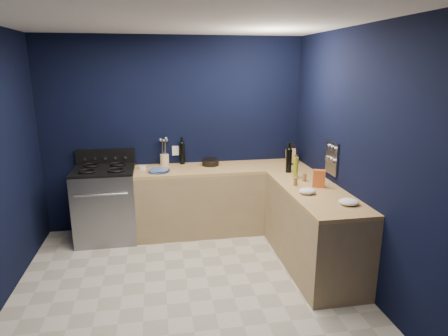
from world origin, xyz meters
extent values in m
cube|color=#BBB4A3|center=(0.00, 0.00, -0.01)|extent=(3.50, 3.50, 0.02)
cube|color=silver|center=(0.00, 0.00, 2.61)|extent=(3.50, 3.50, 0.02)
cube|color=black|center=(0.00, 1.76, 1.30)|extent=(3.50, 0.02, 2.60)
cube|color=black|center=(1.76, 0.00, 1.30)|extent=(0.02, 3.50, 2.60)
cube|color=black|center=(0.00, -1.76, 1.30)|extent=(3.50, 0.02, 2.60)
cube|color=#9B8159|center=(0.60, 1.44, 0.43)|extent=(2.30, 0.63, 0.86)
cube|color=olive|center=(0.60, 1.44, 0.88)|extent=(2.30, 0.63, 0.04)
cube|color=#9B8159|center=(1.44, 0.29, 0.43)|extent=(0.63, 1.67, 0.86)
cube|color=olive|center=(1.44, 0.29, 0.88)|extent=(0.63, 1.67, 0.04)
cube|color=gray|center=(-0.93, 1.42, 0.46)|extent=(0.76, 0.66, 0.92)
cube|color=black|center=(-0.93, 1.10, 0.45)|extent=(0.59, 0.02, 0.42)
cube|color=black|center=(-0.93, 1.42, 0.94)|extent=(0.76, 0.66, 0.03)
cube|color=black|center=(-0.93, 1.72, 1.04)|extent=(0.76, 0.06, 0.20)
cube|color=gray|center=(1.74, 0.55, 1.18)|extent=(0.02, 0.28, 0.38)
cube|color=white|center=(0.00, 1.74, 1.08)|extent=(0.09, 0.02, 0.13)
cylinder|color=teal|center=(-0.24, 1.32, 0.92)|extent=(0.30, 0.30, 0.03)
cylinder|color=white|center=(-0.45, 1.51, 0.92)|extent=(0.13, 0.13, 0.04)
cylinder|color=beige|center=(-0.15, 1.67, 0.97)|extent=(0.14, 0.14, 0.15)
cylinder|color=black|center=(0.09, 1.69, 1.05)|extent=(0.10, 0.10, 0.29)
cylinder|color=black|center=(0.46, 1.54, 0.94)|extent=(0.24, 0.24, 0.09)
cube|color=olive|center=(1.57, 1.46, 1.00)|extent=(0.14, 0.25, 0.25)
cylinder|color=black|center=(1.39, 1.02, 1.05)|extent=(0.09, 0.09, 0.30)
cylinder|color=olive|center=(1.38, 0.76, 1.03)|extent=(0.07, 0.07, 0.26)
cylinder|color=olive|center=(1.27, 0.47, 0.95)|extent=(0.06, 0.06, 0.10)
cylinder|color=olive|center=(1.44, 0.62, 0.95)|extent=(0.06, 0.06, 0.10)
cube|color=red|center=(1.51, 0.38, 1.00)|extent=(0.15, 0.11, 0.20)
ellipsoid|color=white|center=(1.30, 0.17, 0.93)|extent=(0.21, 0.19, 0.06)
ellipsoid|color=white|center=(1.57, -0.21, 0.93)|extent=(0.25, 0.24, 0.06)
camera|label=1|loc=(-0.24, -3.51, 2.22)|focal=31.10mm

